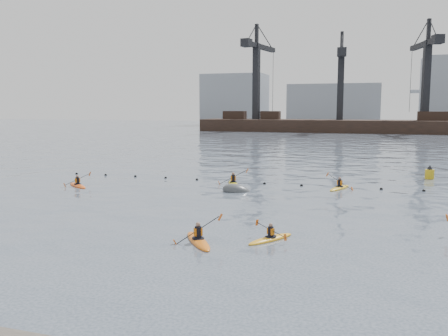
# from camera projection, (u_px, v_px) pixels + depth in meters

# --- Properties ---
(ground) EXTENTS (400.00, 400.00, 0.00)m
(ground) POSITION_uv_depth(u_px,v_px,m) (102.00, 273.00, 17.69)
(ground) COLOR #343F4B
(ground) RESTS_ON ground
(float_line) EXTENTS (33.24, 0.73, 0.24)m
(float_line) POSITION_uv_depth(u_px,v_px,m) (248.00, 182.00, 39.09)
(float_line) COLOR black
(float_line) RESTS_ON ground
(barge_pier) EXTENTS (72.00, 19.30, 29.50)m
(barge_pier) POSITION_uv_depth(u_px,v_px,m) (338.00, 125.00, 121.25)
(barge_pier) COLOR black
(barge_pier) RESTS_ON ground
(skyline) EXTENTS (141.00, 28.00, 22.00)m
(skyline) POSITION_uv_depth(u_px,v_px,m) (357.00, 99.00, 157.56)
(skyline) COLOR gray
(skyline) RESTS_ON ground
(kayaker_0) EXTENTS (2.49, 3.10, 1.39)m
(kayaker_0) POSITION_uv_depth(u_px,v_px,m) (198.00, 240.00, 21.78)
(kayaker_0) COLOR orange
(kayaker_0) RESTS_ON ground
(kayaker_1) EXTENTS (1.96, 2.74, 0.93)m
(kayaker_1) POSITION_uv_depth(u_px,v_px,m) (271.00, 238.00, 22.13)
(kayaker_1) COLOR #F1A61C
(kayaker_1) RESTS_ON ground
(kayaker_2) EXTENTS (2.94, 2.40, 1.19)m
(kayaker_2) POSITION_uv_depth(u_px,v_px,m) (78.00, 185.00, 37.32)
(kayaker_2) COLOR #F25A16
(kayaker_2) RESTS_ON ground
(kayaker_3) EXTENTS (2.17, 3.24, 1.30)m
(kayaker_3) POSITION_uv_depth(u_px,v_px,m) (340.00, 187.00, 36.17)
(kayaker_3) COLOR gold
(kayaker_3) RESTS_ON ground
(kayaker_5) EXTENTS (2.34, 3.53, 1.42)m
(kayaker_5) POSITION_uv_depth(u_px,v_px,m) (233.00, 183.00, 38.20)
(kayaker_5) COLOR gold
(kayaker_5) RESTS_ON ground
(mooring_buoy) EXTENTS (2.56, 1.84, 1.49)m
(mooring_buoy) POSITION_uv_depth(u_px,v_px,m) (237.00, 191.00, 35.00)
(mooring_buoy) COLOR #3E4143
(mooring_buoy) RESTS_ON ground
(nav_buoy) EXTENTS (0.76, 0.76, 1.39)m
(nav_buoy) POSITION_uv_depth(u_px,v_px,m) (430.00, 174.00, 41.19)
(nav_buoy) COLOR gold
(nav_buoy) RESTS_ON ground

